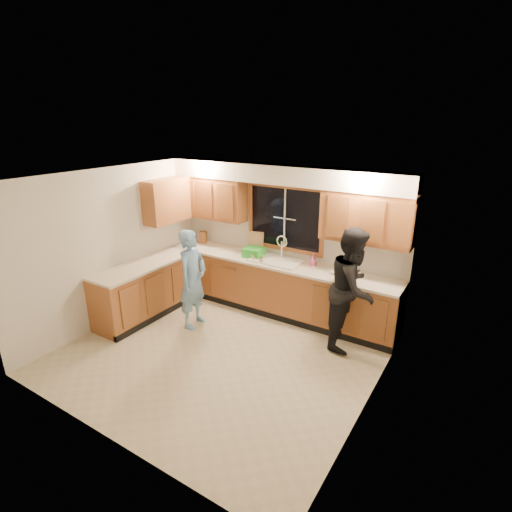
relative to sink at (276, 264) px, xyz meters
The scene contains 26 objects.
floor 1.82m from the sink, 90.00° to the right, with size 4.20×4.20×0.00m, color #BDB192.
ceiling 2.29m from the sink, 90.00° to the right, with size 4.20×4.20×0.00m, color white.
wall_back 0.49m from the sink, 90.00° to the left, with size 4.20×4.20×0.00m, color silver.
wall_left 2.67m from the sink, 142.62° to the right, with size 3.80×3.80×0.00m, color silver.
wall_right 2.67m from the sink, 37.38° to the right, with size 3.80×3.80×0.00m, color silver.
base_cabinets_back 0.42m from the sink, 90.00° to the right, with size 4.20×0.60×0.88m, color #9F5A2E.
base_cabinets_left 2.23m from the sink, 145.12° to the right, with size 0.60×1.90×0.88m, color #9F5A2E.
countertop_back 0.04m from the sink, 90.00° to the right, with size 4.20×0.63×0.04m, color beige.
countertop_left 2.18m from the sink, 144.90° to the right, with size 0.63×1.90×0.04m, color beige.
upper_cabinets_left 1.72m from the sink, behind, with size 1.35×0.33×0.75m, color #9F5A2E.
upper_cabinets_right 1.72m from the sink, ahead, with size 1.35×0.33×0.75m, color #9F5A2E.
upper_cabinets_return 2.21m from the sink, 165.94° to the right, with size 0.33×0.90×0.75m, color #9F5A2E.
soffit 1.49m from the sink, 90.00° to the left, with size 4.20×0.35×0.30m, color white.
window_frame 0.79m from the sink, 90.00° to the left, with size 1.44×0.03×1.14m.
sink is the anchor object (origin of this frame).
dishwasher 0.96m from the sink, behind, with size 0.60×0.56×0.82m, color silver.
stove 2.60m from the sink, 134.61° to the right, with size 0.58×0.75×0.90m, color silver.
man 1.42m from the sink, 127.66° to the right, with size 0.58×0.38×1.60m, color #6C9CCC.
woman 1.50m from the sink, 13.51° to the right, with size 0.87×0.68×1.79m, color black.
knife_block 1.71m from the sink, behind, with size 0.12×0.10×0.22m, color brown.
cutting_board 0.63m from the sink, 158.17° to the left, with size 0.28×0.02×0.38m, color tan.
dish_crate 0.46m from the sink, behind, with size 0.33×0.31×0.15m, color green.
soap_bottle 0.64m from the sink, 14.39° to the left, with size 0.09×0.09×0.19m, color #D9528A.
bowl 1.09m from the sink, ahead, with size 0.19×0.19×0.05m, color silver.
can_left 0.41m from the sink, 154.11° to the right, with size 0.06×0.06×0.11m, color beige.
can_right 0.29m from the sink, 124.76° to the right, with size 0.06×0.06×0.11m, color beige.
Camera 1 is at (3.06, -3.91, 3.23)m, focal length 28.00 mm.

